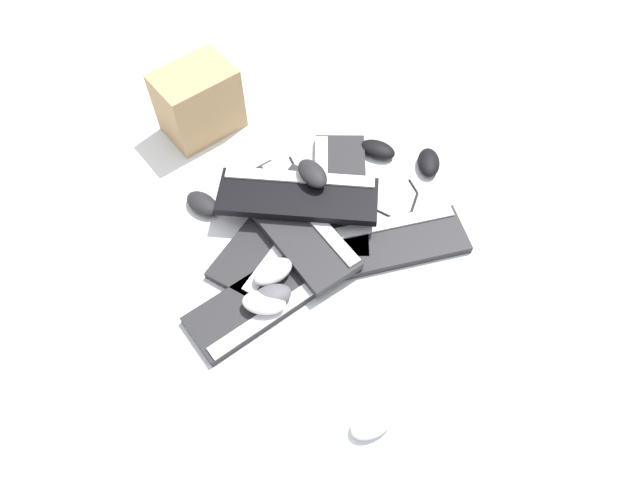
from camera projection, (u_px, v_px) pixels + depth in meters
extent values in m
plane|color=silver|center=(291.00, 262.00, 1.54)|extent=(3.20, 3.20, 0.00)
cube|color=#232326|center=(340.00, 194.00, 1.65)|extent=(0.46, 0.29, 0.02)
cube|color=silver|center=(321.00, 190.00, 1.64)|extent=(0.41, 0.17, 0.01)
cube|color=#232326|center=(274.00, 228.00, 1.58)|extent=(0.46, 0.23, 0.02)
cube|color=silver|center=(291.00, 234.00, 1.56)|extent=(0.42, 0.12, 0.01)
cube|color=#232326|center=(270.00, 294.00, 1.47)|extent=(0.45, 0.37, 0.02)
cube|color=silver|center=(282.00, 307.00, 1.43)|extent=(0.37, 0.26, 0.01)
cube|color=#232326|center=(387.00, 244.00, 1.55)|extent=(0.37, 0.45, 0.02)
cube|color=#B2B5BA|center=(381.00, 225.00, 1.57)|extent=(0.26, 0.37, 0.01)
cube|color=#232326|center=(292.00, 224.00, 1.56)|extent=(0.37, 0.45, 0.02)
cube|color=#B2B5BA|center=(309.00, 211.00, 1.56)|extent=(0.27, 0.37, 0.01)
cube|color=black|center=(298.00, 196.00, 1.57)|extent=(0.25, 0.46, 0.02)
cube|color=silver|center=(300.00, 177.00, 1.59)|extent=(0.14, 0.41, 0.01)
ellipsoid|color=black|center=(429.00, 162.00, 1.71)|extent=(0.12, 0.09, 0.04)
ellipsoid|color=black|center=(378.00, 150.00, 1.74)|extent=(0.08, 0.12, 0.04)
ellipsoid|color=#B7B7BC|center=(273.00, 272.00, 1.46)|extent=(0.13, 0.12, 0.04)
ellipsoid|color=black|center=(202.00, 204.00, 1.62)|extent=(0.10, 0.13, 0.04)
ellipsoid|color=#4C4C51|center=(271.00, 297.00, 1.42)|extent=(0.12, 0.13, 0.04)
ellipsoid|color=silver|center=(264.00, 303.00, 1.41)|extent=(0.09, 0.12, 0.04)
ellipsoid|color=black|center=(312.00, 173.00, 1.57)|extent=(0.12, 0.13, 0.04)
ellipsoid|color=silver|center=(373.00, 422.00, 1.28)|extent=(0.13, 0.12, 0.04)
cylinder|color=black|center=(414.00, 186.00, 1.68)|extent=(0.04, 0.04, 0.01)
cylinder|color=black|center=(415.00, 202.00, 1.64)|extent=(0.07, 0.01, 0.01)
cylinder|color=black|center=(403.00, 215.00, 1.62)|extent=(0.04, 0.04, 0.01)
cylinder|color=black|center=(379.00, 211.00, 1.63)|extent=(0.03, 0.11, 0.01)
cylinder|color=black|center=(344.00, 198.00, 1.65)|extent=(0.01, 0.11, 0.01)
cylinder|color=black|center=(315.00, 189.00, 1.67)|extent=(0.02, 0.08, 0.01)
cylinder|color=black|center=(297.00, 170.00, 1.71)|extent=(0.09, 0.08, 0.01)
sphere|color=black|center=(410.00, 179.00, 1.69)|extent=(0.01, 0.01, 0.01)
sphere|color=black|center=(418.00, 192.00, 1.66)|extent=(0.01, 0.01, 0.01)
sphere|color=black|center=(411.00, 212.00, 1.63)|extent=(0.01, 0.01, 0.01)
sphere|color=black|center=(396.00, 218.00, 1.61)|extent=(0.01, 0.01, 0.01)
sphere|color=black|center=(362.00, 203.00, 1.64)|extent=(0.01, 0.01, 0.01)
sphere|color=black|center=(326.00, 194.00, 1.66)|extent=(0.01, 0.01, 0.01)
sphere|color=black|center=(303.00, 184.00, 1.68)|extent=(0.01, 0.01, 0.01)
sphere|color=black|center=(290.00, 157.00, 1.74)|extent=(0.01, 0.01, 0.01)
cube|color=tan|center=(198.00, 102.00, 1.72)|extent=(0.28, 0.26, 0.21)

